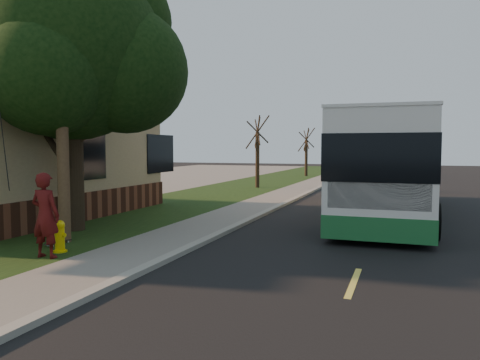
# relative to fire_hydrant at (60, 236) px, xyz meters

# --- Properties ---
(ground) EXTENTS (120.00, 120.00, 0.00)m
(ground) POSITION_rel_fire_hydrant_xyz_m (2.60, 0.00, -0.43)
(ground) COLOR black
(ground) RESTS_ON ground
(road) EXTENTS (8.00, 80.00, 0.01)m
(road) POSITION_rel_fire_hydrant_xyz_m (6.60, 10.00, -0.43)
(road) COLOR black
(road) RESTS_ON ground
(curb) EXTENTS (0.25, 80.00, 0.12)m
(curb) POSITION_rel_fire_hydrant_xyz_m (2.60, 10.00, -0.37)
(curb) COLOR gray
(curb) RESTS_ON ground
(sidewalk) EXTENTS (2.00, 80.00, 0.08)m
(sidewalk) POSITION_rel_fire_hydrant_xyz_m (1.60, 10.00, -0.39)
(sidewalk) COLOR slate
(sidewalk) RESTS_ON ground
(grass_verge) EXTENTS (5.00, 80.00, 0.07)m
(grass_verge) POSITION_rel_fire_hydrant_xyz_m (-1.90, 10.00, -0.40)
(grass_verge) COLOR black
(grass_verge) RESTS_ON ground
(building_lot) EXTENTS (15.00, 80.00, 0.04)m
(building_lot) POSITION_rel_fire_hydrant_xyz_m (-11.90, 10.00, -0.41)
(building_lot) COLOR slate
(building_lot) RESTS_ON ground
(fire_hydrant) EXTENTS (0.32, 0.32, 0.74)m
(fire_hydrant) POSITION_rel_fire_hydrant_xyz_m (0.00, 0.00, 0.00)
(fire_hydrant) COLOR yellow
(fire_hydrant) RESTS_ON grass_verge
(utility_pole) EXTENTS (2.86, 3.21, 9.07)m
(utility_pole) POSITION_rel_fire_hydrant_xyz_m (-0.71, 0.99, 4.20)
(utility_pole) COLOR #473321
(utility_pole) RESTS_ON ground
(leafy_tree) EXTENTS (6.30, 6.00, 7.80)m
(leafy_tree) POSITION_rel_fire_hydrant_xyz_m (-1.57, 2.65, 4.73)
(leafy_tree) COLOR black
(leafy_tree) RESTS_ON grass_verge
(bare_tree_near) EXTENTS (1.38, 1.21, 4.31)m
(bare_tree_near) POSITION_rel_fire_hydrant_xyz_m (-0.90, 18.00, 1.72)
(bare_tree_near) COLOR black
(bare_tree_near) RESTS_ON grass_verge
(bare_tree_far) EXTENTS (1.38, 1.21, 4.03)m
(bare_tree_far) POSITION_rel_fire_hydrant_xyz_m (-0.40, 30.00, 1.57)
(bare_tree_far) COLOR black
(bare_tree_far) RESTS_ON grass_verge
(traffic_signal) EXTENTS (0.18, 0.22, 5.50)m
(traffic_signal) POSITION_rel_fire_hydrant_xyz_m (3.10, 34.00, 2.73)
(traffic_signal) COLOR #2D2D30
(traffic_signal) RESTS_ON ground
(transit_bus) EXTENTS (3.01, 13.05, 3.53)m
(transit_bus) POSITION_rel_fire_hydrant_xyz_m (6.84, 9.50, 1.45)
(transit_bus) COLOR silver
(transit_bus) RESTS_ON ground
(skateboarder) EXTENTS (0.69, 0.46, 1.86)m
(skateboarder) POSITION_rel_fire_hydrant_xyz_m (0.10, -0.54, 0.57)
(skateboarder) COLOR #490E0E
(skateboarder) RESTS_ON grass_verge
(skateboard_main) EXTENTS (0.20, 0.77, 0.07)m
(skateboard_main) POSITION_rel_fire_hydrant_xyz_m (-0.63, 0.67, -0.31)
(skateboard_main) COLOR black
(skateboard_main) RESTS_ON grass_verge
(dumpster) EXTENTS (1.52, 1.32, 1.16)m
(dumpster) POSITION_rel_fire_hydrant_xyz_m (-5.78, 9.69, 0.19)
(dumpster) COLOR black
(dumpster) RESTS_ON building_lot
(distant_car) EXTENTS (2.63, 5.15, 1.68)m
(distant_car) POSITION_rel_fire_hydrant_xyz_m (4.38, 27.43, 0.41)
(distant_car) COLOR black
(distant_car) RESTS_ON ground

